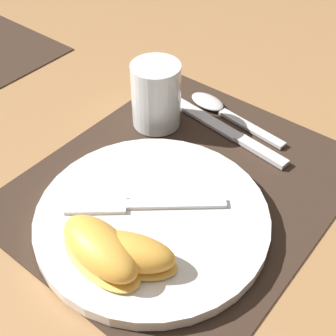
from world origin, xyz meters
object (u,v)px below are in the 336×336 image
object	(u,v)px
juice_glass	(156,98)
citrus_wedge_1	(126,253)
knife	(229,132)
spoon	(219,108)
fork	(133,204)
citrus_wedge_0	(101,249)
plate	(152,218)

from	to	relation	value
juice_glass	citrus_wedge_1	distance (m)	0.26
knife	spoon	bearing A→B (deg)	49.96
knife	spoon	xyz separation A→B (m)	(0.04, 0.04, 0.00)
fork	citrus_wedge_0	distance (m)	0.08
plate	knife	distance (m)	0.20
plate	juice_glass	xyz separation A→B (m)	(0.15, 0.12, 0.03)
spoon	citrus_wedge_0	size ratio (longest dim) A/B	1.50
fork	citrus_wedge_0	bearing A→B (deg)	-162.03
citrus_wedge_0	citrus_wedge_1	world-z (taller)	citrus_wedge_0
spoon	fork	distance (m)	0.24
spoon	citrus_wedge_1	size ratio (longest dim) A/B	1.47
plate	citrus_wedge_1	distance (m)	0.08
knife	spoon	size ratio (longest dim) A/B	1.20
fork	citrus_wedge_1	size ratio (longest dim) A/B	1.33
citrus_wedge_0	plate	bearing A→B (deg)	-0.29
spoon	plate	bearing A→B (deg)	-164.55
juice_glass	citrus_wedge_1	xyz separation A→B (m)	(-0.22, -0.14, -0.01)
plate	spoon	xyz separation A→B (m)	(0.23, 0.06, -0.00)
fork	citrus_wedge_1	bearing A→B (deg)	-142.73
plate	citrus_wedge_1	world-z (taller)	citrus_wedge_1
plate	spoon	distance (m)	0.24
juice_glass	citrus_wedge_1	bearing A→B (deg)	-147.00
spoon	knife	bearing A→B (deg)	-130.04
juice_glass	citrus_wedge_0	distance (m)	0.27
citrus_wedge_0	citrus_wedge_1	size ratio (longest dim) A/B	0.98
citrus_wedge_1	juice_glass	bearing A→B (deg)	33.00
knife	citrus_wedge_0	world-z (taller)	citrus_wedge_0
plate	juice_glass	size ratio (longest dim) A/B	2.86
spoon	citrus_wedge_0	distance (m)	0.32
plate	citrus_wedge_1	xyz separation A→B (m)	(-0.07, -0.02, 0.02)
fork	plate	bearing A→B (deg)	-80.68
citrus_wedge_1	citrus_wedge_0	bearing A→B (deg)	122.05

